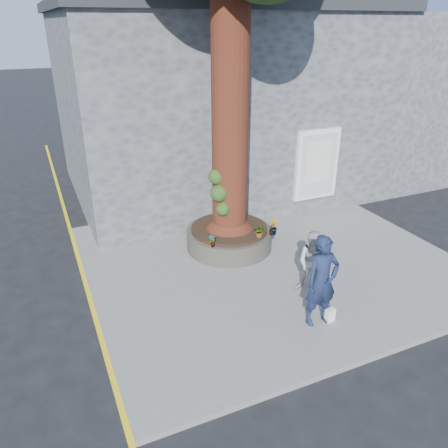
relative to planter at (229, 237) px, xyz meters
name	(u,v)px	position (x,y,z in m)	size (l,w,h in m)	color
ground	(234,295)	(-0.80, -2.00, -0.41)	(120.00, 120.00, 0.00)	black
pavement	(269,260)	(0.70, -1.00, -0.35)	(9.00, 8.00, 0.12)	slate
yellow_line	(91,303)	(-3.85, -1.00, -0.41)	(0.10, 30.00, 0.01)	yellow
stone_shop	(213,101)	(1.70, 5.20, 2.75)	(10.30, 8.30, 6.30)	#494B4E
neighbour_shop	(385,92)	(9.70, 5.20, 2.59)	(6.00, 8.00, 6.00)	#494B4E
planter	(229,237)	(0.00, 0.00, 0.00)	(2.30, 2.30, 0.60)	black
man	(322,281)	(0.30, -3.71, 0.68)	(0.71, 0.46, 1.94)	#16203E
woman	(313,263)	(0.79, -2.73, 0.46)	(0.73, 0.57, 1.50)	#B7B4AF
shopping_bag	(330,315)	(0.54, -3.79, -0.15)	(0.20, 0.12, 0.28)	white
plant_a	(212,241)	(-0.85, -0.85, 0.47)	(0.17, 0.11, 0.32)	gray
plant_b	(273,227)	(0.85, -0.85, 0.51)	(0.22, 0.22, 0.41)	gray
plant_c	(272,229)	(0.83, -0.85, 0.46)	(0.17, 0.17, 0.30)	gray
plant_d	(260,231)	(0.46, -0.85, 0.48)	(0.31, 0.27, 0.34)	gray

